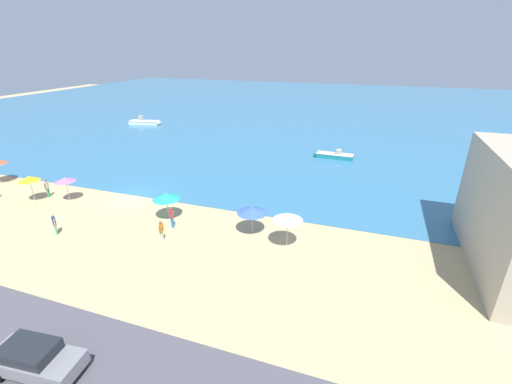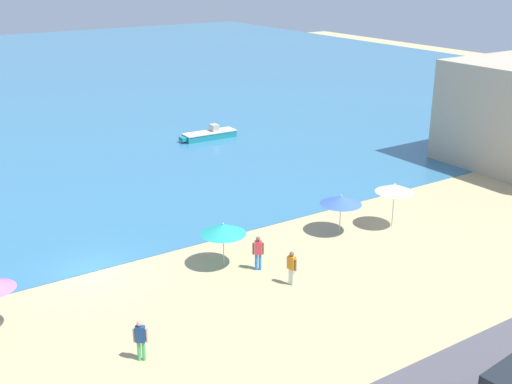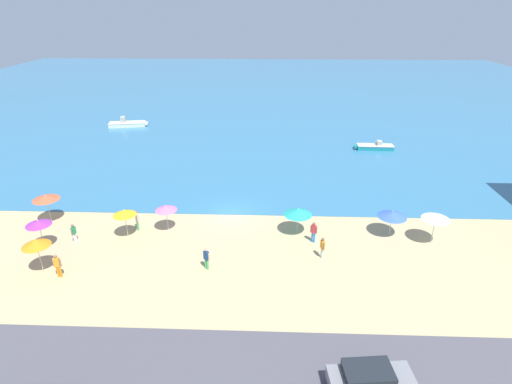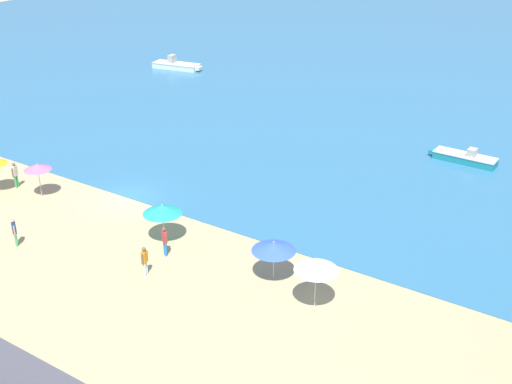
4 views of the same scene
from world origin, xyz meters
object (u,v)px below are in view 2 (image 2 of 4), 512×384
object	(u,v)px
beach_umbrella_2	(223,229)
bather_4	(292,266)
beach_umbrella_1	(341,200)
bather_2	(258,251)
bather_3	(141,338)
beach_umbrella_4	(395,188)
skiff_nearshore	(209,135)

from	to	relation	value
beach_umbrella_2	bather_4	xyz separation A→B (m)	(1.64, -3.43, -1.04)
beach_umbrella_1	bather_2	size ratio (longest dim) A/B	1.31
bather_2	bather_3	bearing A→B (deg)	-154.04
beach_umbrella_4	bather_4	xyz separation A→B (m)	(-8.87, -2.37, -1.40)
bather_4	bather_2	bearing A→B (deg)	101.84
beach_umbrella_2	bather_2	bearing A→B (deg)	-47.37
beach_umbrella_4	bather_3	size ratio (longest dim) A/B	1.55
bather_2	skiff_nearshore	world-z (taller)	bather_2
bather_3	bather_4	size ratio (longest dim) A/B	1.01
beach_umbrella_2	skiff_nearshore	world-z (taller)	beach_umbrella_2
beach_umbrella_4	bather_2	xyz separation A→B (m)	(-9.32, -0.24, -1.35)
beach_umbrella_1	bather_3	bearing A→B (deg)	-160.19
bather_4	skiff_nearshore	distance (m)	26.39
beach_umbrella_1	bather_2	xyz separation A→B (m)	(-6.31, -1.27, -0.95)
beach_umbrella_4	beach_umbrella_2	bearing A→B (deg)	174.28
beach_umbrella_2	skiff_nearshore	distance (m)	24.00
bather_4	beach_umbrella_1	bearing A→B (deg)	30.14
skiff_nearshore	beach_umbrella_2	bearing A→B (deg)	-117.90
beach_umbrella_1	bather_4	size ratio (longest dim) A/B	1.37
beach_umbrella_1	skiff_nearshore	xyz separation A→B (m)	(3.70, 21.18, -1.55)
beach_umbrella_2	skiff_nearshore	bearing A→B (deg)	62.10
beach_umbrella_1	beach_umbrella_4	size ratio (longest dim) A/B	0.87
bather_3	skiff_nearshore	bearing A→B (deg)	55.76
beach_umbrella_1	bather_4	world-z (taller)	beach_umbrella_1
beach_umbrella_1	skiff_nearshore	size ratio (longest dim) A/B	0.46
beach_umbrella_1	beach_umbrella_4	distance (m)	3.21
beach_umbrella_4	bather_2	size ratio (longest dim) A/B	1.50
beach_umbrella_2	skiff_nearshore	size ratio (longest dim) A/B	0.46
beach_umbrella_1	bather_3	size ratio (longest dim) A/B	1.35
bather_4	bather_3	bearing A→B (deg)	-168.41
bather_3	beach_umbrella_4	bearing A→B (deg)	13.34
skiff_nearshore	bather_3	bearing A→B (deg)	-124.24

